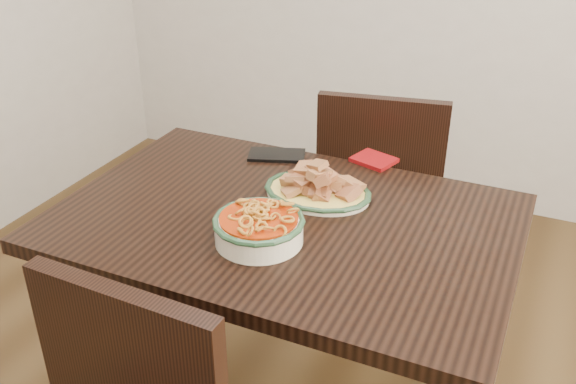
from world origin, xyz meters
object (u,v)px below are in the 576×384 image
at_px(chair_far, 380,192).
at_px(fish_plate, 318,181).
at_px(noodle_bowl, 259,225).
at_px(smartphone, 277,155).
at_px(dining_table, 285,250).

relative_size(chair_far, fish_plate, 3.10).
distance_m(chair_far, fish_plate, 0.62).
bearing_deg(noodle_bowl, smartphone, 110.17).
bearing_deg(chair_far, noodle_bowl, 75.04).
relative_size(chair_far, smartphone, 5.23).
distance_m(noodle_bowl, smartphone, 0.48).
distance_m(fish_plate, noodle_bowl, 0.27).
height_order(dining_table, noodle_bowl, noodle_bowl).
bearing_deg(dining_table, smartphone, 118.51).
height_order(dining_table, smartphone, smartphone).
bearing_deg(noodle_bowl, chair_far, 85.31).
height_order(dining_table, fish_plate, fish_plate).
bearing_deg(fish_plate, chair_far, 87.39).
bearing_deg(fish_plate, smartphone, 138.79).
bearing_deg(fish_plate, dining_table, -104.58).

